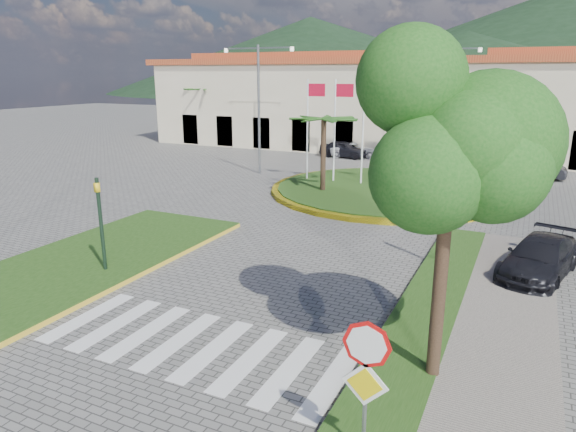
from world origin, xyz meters
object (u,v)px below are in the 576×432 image
at_px(roundabout_island, 387,190).
at_px(stop_sign, 366,370).
at_px(deciduous_tree, 452,137).
at_px(car_dark_b, 532,168).
at_px(car_dark_a, 344,149).
at_px(car_side_right, 540,258).
at_px(white_van, 355,150).

bearing_deg(roundabout_island, stop_sign, -76.27).
bearing_deg(deciduous_tree, car_dark_b, 86.50).
bearing_deg(car_dark_a, car_side_right, -140.41).
bearing_deg(deciduous_tree, stop_sign, -101.18).
distance_m(white_van, car_side_right, 24.52).
relative_size(roundabout_island, white_van, 3.27).
distance_m(roundabout_island, car_dark_a, 12.33).
bearing_deg(car_dark_a, car_dark_b, -95.74).
height_order(stop_sign, car_dark_b, stop_sign).
height_order(car_dark_a, car_side_right, car_dark_a).
bearing_deg(car_side_right, stop_sign, -89.68).
bearing_deg(deciduous_tree, white_van, 111.42).
height_order(stop_sign, deciduous_tree, deciduous_tree).
bearing_deg(deciduous_tree, car_side_right, 74.83).
distance_m(stop_sign, car_side_right, 10.80).
bearing_deg(car_dark_b, white_van, 81.52).
xyz_separation_m(car_dark_a, car_side_right, (13.77, -20.23, -0.02)).
height_order(white_van, car_dark_a, car_dark_a).
distance_m(roundabout_island, white_van, 12.45).
bearing_deg(stop_sign, car_dark_a, 110.02).
xyz_separation_m(roundabout_island, car_side_right, (7.50, -9.62, 0.45)).
relative_size(deciduous_tree, car_dark_a, 1.80).
height_order(roundabout_island, car_dark_a, roundabout_island).
xyz_separation_m(roundabout_island, stop_sign, (4.90, -20.04, 1.61)).
distance_m(car_dark_b, car_side_right, 17.63).
distance_m(stop_sign, car_dark_a, 32.64).
bearing_deg(white_van, roundabout_island, -170.88).
bearing_deg(roundabout_island, car_side_right, -52.08).
xyz_separation_m(stop_sign, deciduous_tree, (0.60, 3.04, 3.38)).
bearing_deg(stop_sign, car_dark_b, 85.65).
xyz_separation_m(white_van, car_side_right, (13.04, -20.76, 0.09)).
xyz_separation_m(stop_sign, car_side_right, (2.60, 10.42, -1.17)).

